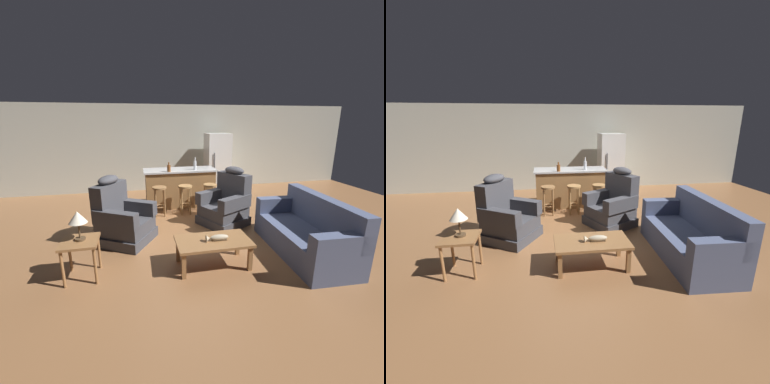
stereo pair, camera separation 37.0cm
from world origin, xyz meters
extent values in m
plane|color=brown|center=(0.00, 0.00, 0.00)|extent=(12.00, 12.00, 0.00)
cube|color=#B2B2A3|center=(0.00, 3.12, 1.30)|extent=(12.00, 0.05, 2.60)
cube|color=olive|center=(-0.01, -1.59, 0.40)|extent=(1.10, 0.60, 0.04)
cube|color=olive|center=(-0.50, -1.83, 0.19)|extent=(0.06, 0.06, 0.38)
cube|color=olive|center=(0.48, -1.83, 0.19)|extent=(0.06, 0.06, 0.38)
cube|color=olive|center=(-0.50, -1.35, 0.19)|extent=(0.06, 0.06, 0.38)
cube|color=olive|center=(0.48, -1.35, 0.19)|extent=(0.06, 0.06, 0.38)
cube|color=#4C3823|center=(0.08, -1.62, 0.43)|extent=(0.22, 0.07, 0.01)
ellipsoid|color=tan|center=(0.08, -1.62, 0.46)|extent=(0.28, 0.09, 0.09)
cone|color=tan|center=(-0.09, -1.62, 0.46)|extent=(0.06, 0.10, 0.10)
cube|color=#4C5675|center=(1.55, -1.51, 0.10)|extent=(0.94, 1.94, 0.20)
cube|color=#4C5675|center=(1.55, -1.51, 0.31)|extent=(0.94, 1.94, 0.22)
cube|color=#4C5675|center=(1.87, -1.52, 0.68)|extent=(0.30, 1.91, 0.52)
cube|color=#4C5675|center=(1.50, -2.36, 0.56)|extent=(0.85, 0.24, 0.28)
cube|color=#4C5675|center=(1.59, -0.66, 0.56)|extent=(0.85, 0.24, 0.28)
cube|color=#3D3D42|center=(-1.29, -0.47, 0.09)|extent=(1.15, 1.15, 0.18)
cube|color=#3D3D42|center=(-1.29, -0.47, 0.30)|extent=(1.07, 1.06, 0.24)
cube|color=#3D3D42|center=(-1.55, -0.32, 0.74)|extent=(0.59, 0.77, 0.64)
ellipsoid|color=#3D3D42|center=(-1.55, -0.32, 1.12)|extent=(0.46, 0.53, 0.16)
cube|color=#3D3D42|center=(-1.11, -0.20, 0.55)|extent=(0.78, 0.56, 0.26)
cube|color=#3D3D42|center=(-1.45, -0.77, 0.55)|extent=(0.78, 0.56, 0.26)
cube|color=#3D3D42|center=(0.67, -0.09, 0.09)|extent=(1.13, 1.13, 0.18)
cube|color=#3D3D42|center=(0.67, -0.09, 0.30)|extent=(1.06, 1.04, 0.24)
cube|color=#3D3D42|center=(0.94, 0.05, 0.74)|extent=(0.56, 0.78, 0.64)
ellipsoid|color=#3D3D42|center=(0.94, 0.05, 1.12)|extent=(0.45, 0.53, 0.16)
cube|color=#3D3D42|center=(0.81, -0.39, 0.55)|extent=(0.79, 0.53, 0.26)
cube|color=#3D3D42|center=(0.50, 0.20, 0.55)|extent=(0.79, 0.53, 0.26)
cube|color=olive|center=(-1.86, -1.50, 0.54)|extent=(0.48, 0.48, 0.04)
cylinder|color=olive|center=(-2.06, -1.70, 0.26)|extent=(0.04, 0.04, 0.52)
cylinder|color=olive|center=(-1.66, -1.70, 0.26)|extent=(0.04, 0.04, 0.52)
cylinder|color=olive|center=(-2.06, -1.30, 0.26)|extent=(0.04, 0.04, 0.52)
cylinder|color=olive|center=(-1.66, -1.30, 0.26)|extent=(0.04, 0.04, 0.52)
cylinder|color=#4C3823|center=(-1.86, -1.48, 0.58)|extent=(0.14, 0.14, 0.03)
cylinder|color=#4C3823|center=(-1.86, -1.48, 0.70)|extent=(0.02, 0.02, 0.22)
cone|color=beige|center=(-1.86, -1.48, 0.89)|extent=(0.24, 0.24, 0.16)
cube|color=olive|center=(0.00, 1.35, 0.45)|extent=(1.71, 0.63, 0.91)
cube|color=#B2B2B2|center=(0.00, 1.35, 0.93)|extent=(1.80, 0.70, 0.04)
cylinder|color=olive|center=(-0.58, 0.72, 0.66)|extent=(0.32, 0.32, 0.04)
torus|color=olive|center=(-0.58, 0.72, 0.22)|extent=(0.23, 0.23, 0.02)
cylinder|color=olive|center=(-0.68, 0.62, 0.32)|extent=(0.04, 0.04, 0.64)
cylinder|color=olive|center=(-0.48, 0.62, 0.32)|extent=(0.04, 0.04, 0.64)
cylinder|color=olive|center=(-0.68, 0.82, 0.32)|extent=(0.04, 0.04, 0.64)
cylinder|color=olive|center=(-0.48, 0.82, 0.32)|extent=(0.04, 0.04, 0.64)
cylinder|color=#A87A47|center=(0.02, 0.72, 0.66)|extent=(0.32, 0.32, 0.04)
torus|color=#A87A47|center=(0.02, 0.72, 0.22)|extent=(0.23, 0.23, 0.02)
cylinder|color=#A87A47|center=(-0.08, 0.62, 0.32)|extent=(0.04, 0.04, 0.64)
cylinder|color=#A87A47|center=(0.12, 0.62, 0.32)|extent=(0.04, 0.04, 0.64)
cylinder|color=#A87A47|center=(-0.08, 0.82, 0.32)|extent=(0.04, 0.04, 0.64)
cylinder|color=#A87A47|center=(0.12, 0.82, 0.32)|extent=(0.04, 0.04, 0.64)
cylinder|color=#A87A47|center=(0.61, 0.72, 0.66)|extent=(0.32, 0.32, 0.04)
torus|color=#A87A47|center=(0.61, 0.72, 0.22)|extent=(0.23, 0.23, 0.02)
cylinder|color=#A87A47|center=(0.51, 0.62, 0.32)|extent=(0.04, 0.04, 0.64)
cylinder|color=#A87A47|center=(0.71, 0.62, 0.32)|extent=(0.04, 0.04, 0.64)
cylinder|color=#A87A47|center=(0.51, 0.82, 0.32)|extent=(0.04, 0.04, 0.64)
cylinder|color=#A87A47|center=(0.71, 0.82, 0.32)|extent=(0.04, 0.04, 0.64)
cube|color=white|center=(1.37, 2.55, 0.88)|extent=(0.70, 0.66, 1.76)
cylinder|color=#333338|center=(1.17, 2.20, 0.97)|extent=(0.02, 0.02, 0.50)
cylinder|color=brown|center=(-0.31, 1.08, 1.03)|extent=(0.09, 0.09, 0.16)
cylinder|color=brown|center=(-0.31, 1.08, 1.14)|extent=(0.03, 0.03, 0.07)
cylinder|color=silver|center=(0.36, 1.21, 1.06)|extent=(0.07, 0.07, 0.22)
cylinder|color=silver|center=(0.36, 1.21, 1.21)|extent=(0.03, 0.03, 0.09)
camera|label=1|loc=(-1.06, -4.91, 2.12)|focal=24.00mm
camera|label=2|loc=(-0.69, -4.97, 2.12)|focal=24.00mm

